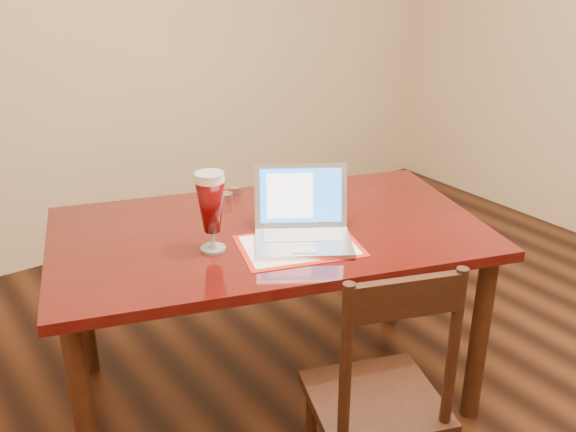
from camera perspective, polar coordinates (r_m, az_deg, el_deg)
dining_table at (r=2.58m, az=-1.73°, el=-2.88°), size 1.91×1.44×1.10m
dining_chair at (r=2.20m, az=8.12°, el=-15.88°), size 0.54×0.53×1.00m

